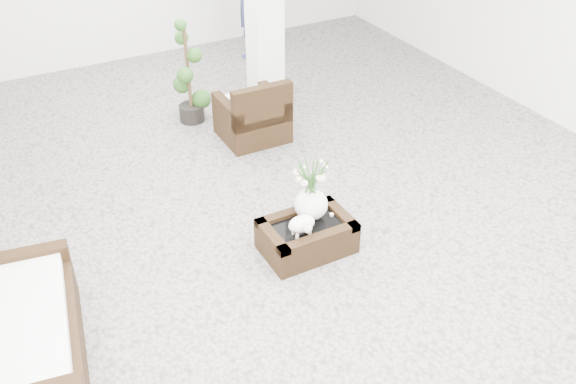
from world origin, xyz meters
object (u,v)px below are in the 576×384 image
armchair (252,108)px  loveseat (22,329)px  coffee_table (307,237)px  topiary (188,72)px

armchair → loveseat: loveseat is taller
coffee_table → loveseat: loveseat is taller
armchair → loveseat: bearing=39.5°
armchair → topiary: topiary is taller
armchair → loveseat: 4.22m
loveseat → coffee_table: bearing=-75.4°
topiary → coffee_table: bearing=-89.9°
loveseat → armchair: bearing=-42.1°
coffee_table → armchair: bearing=77.4°
armchair → loveseat: (-3.27, -2.67, 0.03)m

